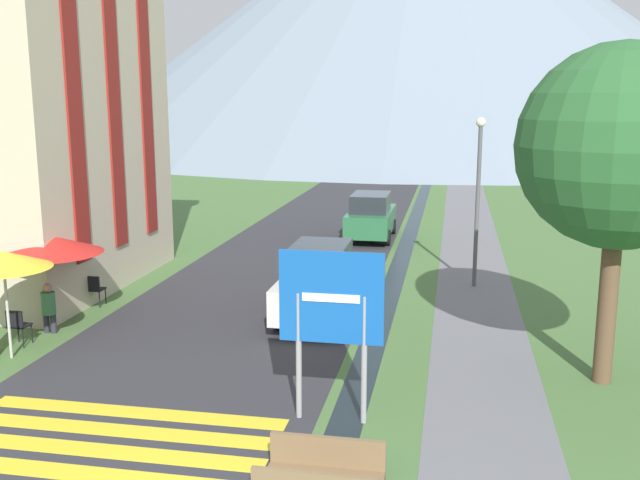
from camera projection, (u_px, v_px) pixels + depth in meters
name	position (u px, v px, depth m)	size (l,w,h in m)	color
ground_plane	(375.00, 243.00, 27.38)	(160.00, 160.00, 0.00)	#476B38
road	(349.00, 204.00, 37.47)	(6.40, 60.00, 0.01)	#2D2D33
footpath	(467.00, 207.00, 36.37)	(2.20, 60.00, 0.01)	slate
drainage_channel	(420.00, 205.00, 36.81)	(0.60, 60.00, 0.00)	black
crosswalk_marking	(109.00, 440.00, 11.57)	(5.44, 2.54, 0.01)	yellow
mountain_distant	(420.00, 12.00, 82.67)	(82.70, 82.70, 30.58)	slate
hotel_building	(19.00, 94.00, 20.28)	(6.24, 8.30, 10.28)	#BCAD93
road_sign	(331.00, 312.00, 11.92)	(1.78, 0.11, 2.99)	gray
parked_car_near	(320.00, 280.00, 18.13)	(1.73, 4.50, 1.82)	silver
parked_car_far	(371.00, 216.00, 27.90)	(1.75, 3.89, 1.82)	#28663D
cafe_chair_far_right	(95.00, 288.00, 18.91)	(0.40, 0.40, 0.85)	black
cafe_chair_far_left	(74.00, 291.00, 18.62)	(0.40, 0.40, 0.85)	black
cafe_chair_near_left	(17.00, 324.00, 15.87)	(0.40, 0.40, 0.85)	black
cafe_umbrella_front_yellow	(3.00, 260.00, 14.83)	(1.97, 1.97, 2.34)	#B7B2A8
cafe_umbrella_middle_red	(51.00, 245.00, 17.21)	(2.45, 2.45, 2.20)	#B7B2A8
person_seated_far	(49.00, 306.00, 16.75)	(0.32, 0.32, 1.20)	#282833
person_standing_terrace	(57.00, 276.00, 18.03)	(0.32, 0.32, 1.76)	#282833
streetlamp	(478.00, 187.00, 20.50)	(0.28, 0.28, 4.93)	#515156
tree_by_path	(620.00, 147.00, 13.08)	(3.82, 3.82, 6.50)	brown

